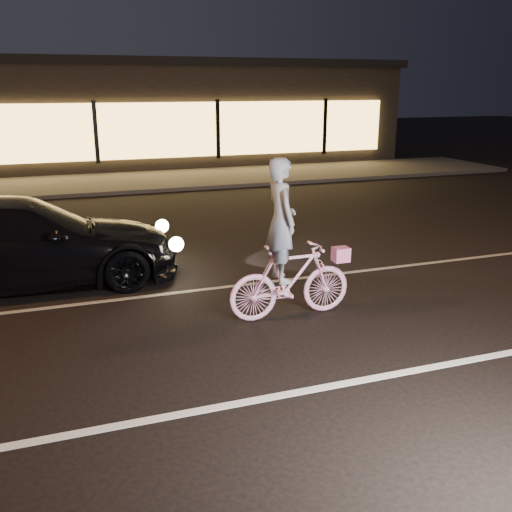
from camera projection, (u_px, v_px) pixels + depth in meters
name	position (u px, v px, depth m)	size (l,w,h in m)	color
ground	(196.00, 346.00, 7.30)	(90.00, 90.00, 0.00)	black
lane_stripe_near	(230.00, 405.00, 5.94)	(60.00, 0.12, 0.01)	silver
lane_stripe_far	(167.00, 294.00, 9.11)	(60.00, 0.10, 0.01)	gray
sidewalk	(104.00, 183.00, 19.02)	(30.00, 4.00, 0.12)	#383533
storefront	(87.00, 111.00, 23.81)	(25.40, 8.42, 4.20)	black
cyclist	(288.00, 263.00, 7.99)	(1.82, 0.63, 2.30)	#F34C9D
sedan	(21.00, 243.00, 9.28)	(5.10, 2.10, 1.47)	black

